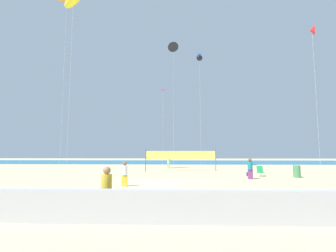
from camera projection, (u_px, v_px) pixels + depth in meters
ground_plane at (158, 184)px, 16.62m from camera, size 120.00×120.00×0.00m
ocean_band at (171, 162)px, 50.87m from camera, size 120.00×20.00×0.01m
boardwalk_ledge at (134, 206)px, 7.49m from camera, size 28.00×0.44×0.97m
mother_figure at (106, 188)px, 8.60m from camera, size 0.37×0.37×1.61m
toddler_figure at (121, 201)px, 8.57m from camera, size 0.19×0.19×0.82m
beachgoer_teal_shirt at (250, 168)px, 19.36m from camera, size 0.37×0.37×1.62m
beachgoer_sage_shirt at (169, 162)px, 30.30m from camera, size 0.36×0.36×1.60m
beachgoer_white_shirt at (125, 173)px, 15.35m from camera, size 0.35×0.35×1.52m
folding_beach_chair at (260, 171)px, 21.53m from camera, size 0.52×0.65×0.89m
trash_barrel at (297, 171)px, 20.52m from camera, size 0.56×0.56×0.98m
volleyball_net at (182, 156)px, 27.22m from camera, size 7.73×1.90×2.40m
beach_handbag at (249, 174)px, 21.70m from camera, size 0.40×0.20×0.32m
kite_yellow_inflatable at (73, 0)px, 25.97m from camera, size 3.02×2.37×18.73m
kite_black_inflatable at (199, 58)px, 34.14m from camera, size 1.25×2.51×15.58m
kite_black_delta at (173, 48)px, 38.13m from camera, size 1.66×0.60×18.80m
kite_orange_tube at (67, 1)px, 30.10m from camera, size 2.28×0.92×20.53m
kite_red_delta at (312, 31)px, 23.09m from camera, size 0.67×0.98×13.76m
kite_magenta_diamond at (163, 91)px, 31.74m from camera, size 0.66×0.65×10.13m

